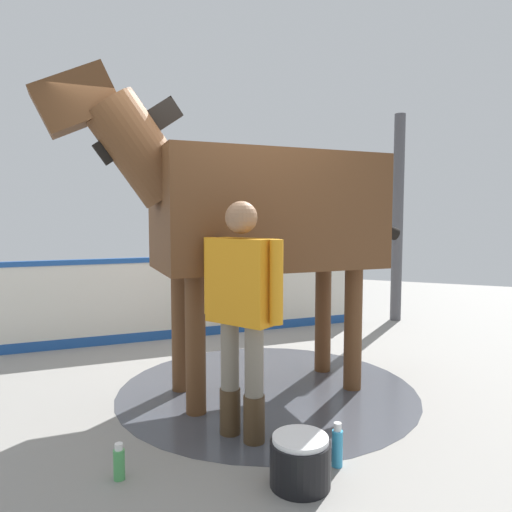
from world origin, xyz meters
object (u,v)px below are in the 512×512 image
object	(u,v)px
horse	(255,211)
wash_bucket	(300,461)
bottle_shampoo	(337,446)
bottle_spray	(119,463)
handler	(242,304)

from	to	relation	value
horse	wash_bucket	distance (m)	2.10
bottle_shampoo	bottle_spray	distance (m)	1.33
handler	bottle_spray	xyz separation A→B (m)	(0.46, 0.76, -0.86)
wash_bucket	bottle_spray	distance (m)	1.07
bottle_shampoo	bottle_spray	xyz separation A→B (m)	(1.16, 0.64, -0.03)
handler	bottle_spray	distance (m)	1.23
wash_bucket	bottle_spray	bearing A→B (deg)	19.10
horse	bottle_shampoo	xyz separation A→B (m)	(-0.96, 0.98, -1.48)
horse	handler	bearing A→B (deg)	62.59
wash_bucket	horse	bearing A→B (deg)	-57.50
wash_bucket	bottle_shampoo	distance (m)	0.33
wash_bucket	bottle_shampoo	world-z (taller)	wash_bucket
horse	handler	size ratio (longest dim) A/B	1.62
handler	horse	bearing A→B (deg)	31.18
bottle_shampoo	bottle_spray	world-z (taller)	bottle_shampoo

